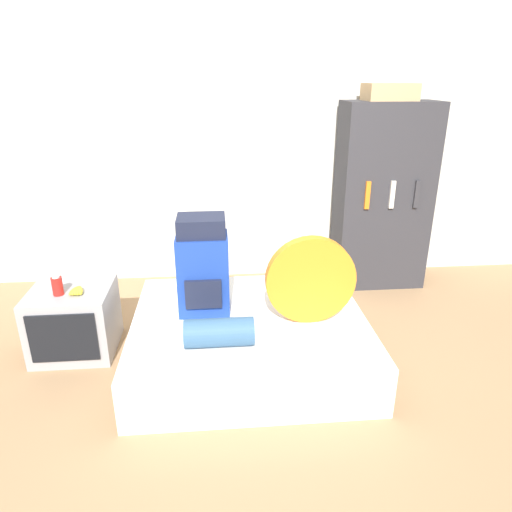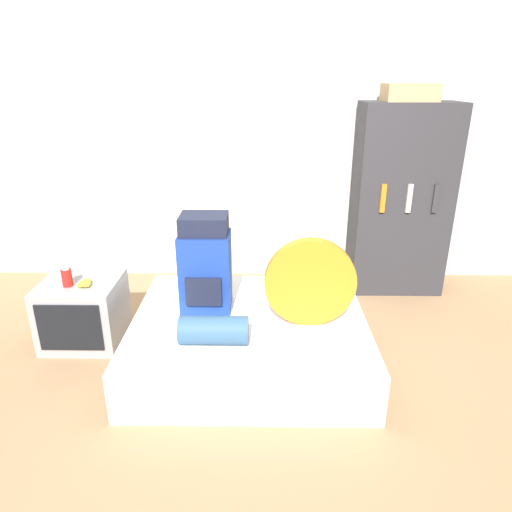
{
  "view_description": "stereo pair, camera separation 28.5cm",
  "coord_description": "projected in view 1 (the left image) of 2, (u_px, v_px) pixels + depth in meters",
  "views": [
    {
      "loc": [
        -0.2,
        -2.24,
        1.89
      ],
      "look_at": [
        0.05,
        0.52,
        0.79
      ],
      "focal_mm": 32.0,
      "sensor_mm": 36.0,
      "label": 1
    },
    {
      "loc": [
        0.08,
        -2.25,
        1.89
      ],
      "look_at": [
        0.05,
        0.52,
        0.79
      ],
      "focal_mm": 32.0,
      "sensor_mm": 36.0,
      "label": 2
    }
  ],
  "objects": [
    {
      "name": "ground_plane",
      "position": [
        256.0,
        407.0,
        2.78
      ],
      "size": [
        16.0,
        16.0,
        0.0
      ],
      "primitive_type": "plane",
      "color": "#997551"
    },
    {
      "name": "wall_back",
      "position": [
        236.0,
        144.0,
        4.2
      ],
      "size": [
        8.0,
        0.05,
        2.6
      ],
      "color": "silver",
      "rests_on": "ground_plane"
    },
    {
      "name": "bed",
      "position": [
        250.0,
        338.0,
        3.2
      ],
      "size": [
        1.59,
        1.37,
        0.34
      ],
      "color": "white",
      "rests_on": "ground_plane"
    },
    {
      "name": "backpack",
      "position": [
        203.0,
        267.0,
        3.12
      ],
      "size": [
        0.35,
        0.31,
        0.68
      ],
      "color": "navy",
      "rests_on": "bed"
    },
    {
      "name": "tent_bag",
      "position": [
        310.0,
        280.0,
        2.99
      ],
      "size": [
        0.6,
        0.08,
        0.6
      ],
      "color": "orange",
      "rests_on": "bed"
    },
    {
      "name": "sleeping_roll",
      "position": [
        219.0,
        332.0,
        2.78
      ],
      "size": [
        0.42,
        0.18,
        0.18
      ],
      "color": "#33567A",
      "rests_on": "bed"
    },
    {
      "name": "television",
      "position": [
        74.0,
        320.0,
        3.28
      ],
      "size": [
        0.56,
        0.53,
        0.49
      ],
      "color": "#939399",
      "rests_on": "ground_plane"
    },
    {
      "name": "canister",
      "position": [
        57.0,
        286.0,
        3.1
      ],
      "size": [
        0.07,
        0.07,
        0.14
      ],
      "color": "red",
      "rests_on": "television"
    },
    {
      "name": "banana_bunch",
      "position": [
        77.0,
        290.0,
        3.14
      ],
      "size": [
        0.11,
        0.14,
        0.04
      ],
      "color": "yellow",
      "rests_on": "television"
    },
    {
      "name": "bookshelf",
      "position": [
        382.0,
        197.0,
        4.19
      ],
      "size": [
        0.83,
        0.44,
        1.69
      ],
      "color": "#2D2D33",
      "rests_on": "ground_plane"
    },
    {
      "name": "cardboard_box",
      "position": [
        390.0,
        92.0,
        3.85
      ],
      "size": [
        0.42,
        0.31,
        0.14
      ],
      "color": "tan",
      "rests_on": "bookshelf"
    }
  ]
}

